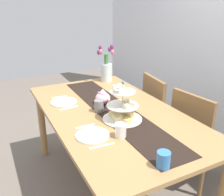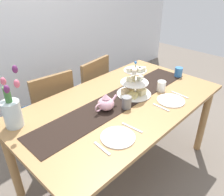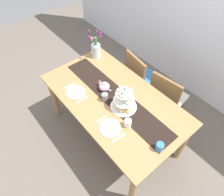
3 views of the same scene
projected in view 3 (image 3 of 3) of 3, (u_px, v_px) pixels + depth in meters
The scene contains 18 objects.
ground_plane at pixel (113, 133), 2.97m from camera, with size 8.00×8.00×0.00m, color #6B6056.
room_wall_rear at pixel (207, 13), 2.66m from camera, with size 6.00×0.08×2.60m, color silver.
dining_table at pixel (113, 103), 2.46m from camera, with size 1.78×0.99×0.78m.
chair_left at pixel (140, 77), 3.02m from camera, with size 0.47×0.47×0.91m.
chair_right at pixel (167, 97), 2.76m from camera, with size 0.47×0.47×0.91m.
table_runner at pixel (115, 97), 2.39m from camera, with size 1.64×0.29×0.00m, color black.
tiered_cake_stand at pixel (124, 102), 2.22m from camera, with size 0.30×0.30×0.30m.
teapot at pixel (104, 86), 2.42m from camera, with size 0.24×0.13×0.14m.
tulip_vase at pixel (96, 48), 2.80m from camera, with size 0.22×0.19×0.42m.
dinner_plate_left at pixel (75, 92), 2.43m from camera, with size 0.23×0.23×0.01m, color white.
fork_left at pixel (69, 86), 2.51m from camera, with size 0.02×0.15×0.01m, color silver.
knife_left at pixel (82, 99), 2.36m from camera, with size 0.01×0.17×0.01m, color silver.
dinner_plate_right at pixel (110, 128), 2.10m from camera, with size 0.23×0.23×0.01m, color white.
fork_right at pixel (101, 119), 2.18m from camera, with size 0.02×0.15×0.01m, color silver.
knife_right at pixel (119, 138), 2.03m from camera, with size 0.01×0.17×0.01m, color silver.
mug_grey at pixel (105, 97), 2.32m from camera, with size 0.08×0.08×0.10m, color slate.
mug_white_text at pixel (128, 123), 2.09m from camera, with size 0.08×0.08×0.10m, color white.
mug_orange at pixel (160, 147), 1.91m from camera, with size 0.08×0.08×0.10m, color #3370B7.
Camera 3 is at (1.20, -1.01, 2.57)m, focal length 32.60 mm.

